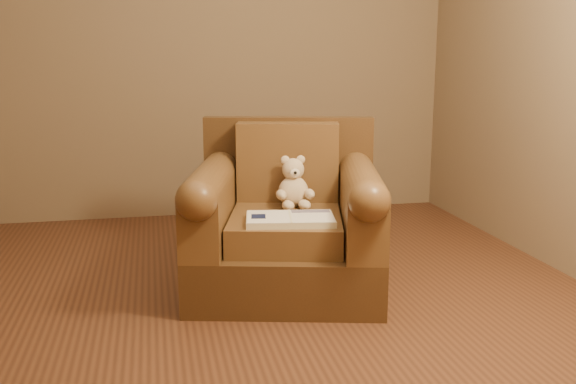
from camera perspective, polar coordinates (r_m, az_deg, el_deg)
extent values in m
plane|color=#59321E|center=(3.35, -5.29, -10.09)|extent=(4.00, 4.00, 0.00)
cube|color=#7E674D|center=(5.10, -8.34, 12.95)|extent=(4.00, 0.02, 2.70)
cube|color=#7E674D|center=(1.14, 5.91, 16.45)|extent=(4.00, 0.02, 2.70)
cube|color=#492F18|center=(3.55, -0.17, -6.34)|extent=(1.20, 1.16, 0.28)
cube|color=#492F18|center=(3.85, 0.03, 2.06)|extent=(1.00, 0.34, 0.62)
cube|color=brown|center=(3.44, -0.20, -3.19)|extent=(0.73, 0.82, 0.15)
cube|color=brown|center=(3.71, -0.03, 2.70)|extent=(0.60, 0.29, 0.45)
cube|color=brown|center=(3.45, -6.87, -1.75)|extent=(0.40, 0.88, 0.32)
cube|color=brown|center=(3.43, 6.52, -1.85)|extent=(0.40, 0.88, 0.32)
cylinder|color=brown|center=(3.42, -6.94, 0.86)|extent=(0.40, 0.88, 0.20)
cylinder|color=brown|center=(3.39, 6.59, 0.78)|extent=(0.40, 0.88, 0.20)
ellipsoid|color=beige|center=(3.58, 0.48, 0.03)|extent=(0.17, 0.15, 0.18)
sphere|color=beige|center=(3.57, 0.45, 2.03)|extent=(0.12, 0.12, 0.12)
ellipsoid|color=beige|center=(3.56, -0.25, 2.85)|extent=(0.05, 0.03, 0.05)
ellipsoid|color=beige|center=(3.58, 1.13, 2.88)|extent=(0.05, 0.03, 0.05)
ellipsoid|color=beige|center=(3.52, 0.61, 1.68)|extent=(0.06, 0.04, 0.05)
sphere|color=black|center=(3.50, 0.66, 1.73)|extent=(0.02, 0.02, 0.02)
ellipsoid|color=beige|center=(3.51, -0.60, -0.25)|extent=(0.06, 0.11, 0.06)
ellipsoid|color=beige|center=(3.53, 1.92, -0.17)|extent=(0.06, 0.11, 0.06)
ellipsoid|color=beige|center=(3.49, 0.00, -1.21)|extent=(0.07, 0.11, 0.06)
ellipsoid|color=beige|center=(3.50, 1.48, -1.15)|extent=(0.07, 0.11, 0.06)
cube|color=beige|center=(3.24, 0.20, -2.47)|extent=(0.48, 0.33, 0.03)
cube|color=white|center=(3.23, -1.76, -2.20)|extent=(0.25, 0.30, 0.00)
cube|color=white|center=(3.25, 2.15, -2.15)|extent=(0.25, 0.30, 0.00)
cube|color=beige|center=(3.24, 0.20, -2.16)|extent=(0.05, 0.26, 0.00)
cube|color=#0F1638|center=(3.23, -2.64, -2.17)|extent=(0.09, 0.10, 0.00)
cube|color=slate|center=(3.34, 2.01, -1.72)|extent=(0.21, 0.09, 0.00)
cylinder|color=gold|center=(4.09, 2.23, -5.71)|extent=(0.34, 0.34, 0.03)
cylinder|color=gold|center=(4.01, 2.27, -1.84)|extent=(0.03, 0.03, 0.55)
cylinder|color=gold|center=(3.95, 2.30, 2.21)|extent=(0.42, 0.42, 0.02)
cylinder|color=gold|center=(3.96, 2.30, 2.02)|extent=(0.03, 0.03, 0.02)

